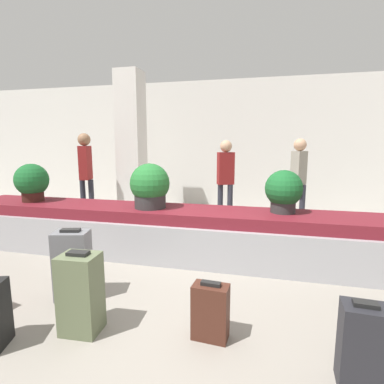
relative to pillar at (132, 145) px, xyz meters
name	(u,v)px	position (x,y,z in m)	size (l,w,h in m)	color
ground_plane	(161,304)	(1.95, -3.60, -1.60)	(18.00, 18.00, 0.00)	gray
back_wall	(226,145)	(1.95, 1.42, 0.00)	(18.00, 0.06, 3.20)	silver
carousel	(192,234)	(1.95, -2.24, -1.26)	(7.59, 0.96, 0.70)	#9E9EA3
pillar	(132,145)	(0.00, 0.00, 0.00)	(0.53, 0.53, 3.20)	silver
suitcase_0	(362,346)	(3.60, -4.27, -1.31)	(0.29, 0.23, 0.61)	#232328
suitcase_1	(210,311)	(2.53, -4.00, -1.36)	(0.31, 0.19, 0.50)	#472319
suitcase_3	(81,293)	(1.43, -4.18, -1.25)	(0.34, 0.28, 0.73)	#5B6647
suitcase_5	(73,265)	(1.01, -3.68, -1.23)	(0.40, 0.32, 0.75)	slate
potted_plant_0	(284,191)	(3.19, -2.14, -0.60)	(0.50, 0.50, 0.58)	#2D2D2D
potted_plant_1	(32,182)	(-0.71, -2.24, -0.58)	(0.52, 0.52, 0.61)	#381914
potted_plant_2	(150,186)	(1.33, -2.27, -0.59)	(0.57, 0.57, 0.65)	#2D2D2D
traveler_0	(226,174)	(2.16, -0.27, -0.59)	(0.37, 0.30, 1.69)	#282833
traveler_1	(298,174)	(3.57, -0.13, -0.56)	(0.33, 0.37, 1.73)	#282833
traveler_2	(86,168)	(-0.71, -0.73, -0.48)	(0.31, 0.35, 1.84)	#282833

